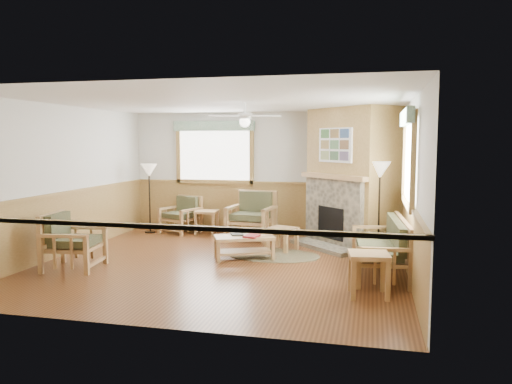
% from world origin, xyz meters
% --- Properties ---
extents(floor, '(6.00, 6.00, 0.01)m').
position_xyz_m(floor, '(0.00, 0.00, -0.01)').
color(floor, '#5C3319').
rests_on(floor, ground).
extents(ceiling, '(6.00, 6.00, 0.01)m').
position_xyz_m(ceiling, '(0.00, 0.00, 2.70)').
color(ceiling, white).
rests_on(ceiling, floor).
extents(wall_back, '(6.00, 0.02, 2.70)m').
position_xyz_m(wall_back, '(0.00, 3.00, 1.35)').
color(wall_back, silver).
rests_on(wall_back, floor).
extents(wall_front, '(6.00, 0.02, 2.70)m').
position_xyz_m(wall_front, '(0.00, -3.00, 1.35)').
color(wall_front, silver).
rests_on(wall_front, floor).
extents(wall_left, '(0.02, 6.00, 2.70)m').
position_xyz_m(wall_left, '(-3.00, 0.00, 1.35)').
color(wall_left, silver).
rests_on(wall_left, floor).
extents(wall_right, '(0.02, 6.00, 2.70)m').
position_xyz_m(wall_right, '(3.00, 0.00, 1.35)').
color(wall_right, silver).
rests_on(wall_right, floor).
extents(wainscot, '(6.00, 6.00, 1.10)m').
position_xyz_m(wainscot, '(0.00, 0.00, 0.55)').
color(wainscot, olive).
rests_on(wainscot, floor).
extents(fireplace, '(3.11, 3.11, 2.70)m').
position_xyz_m(fireplace, '(2.05, 2.05, 1.35)').
color(fireplace, olive).
rests_on(fireplace, floor).
extents(window_back, '(1.90, 0.16, 1.50)m').
position_xyz_m(window_back, '(-1.10, 2.96, 2.53)').
color(window_back, white).
rests_on(window_back, wall_back).
extents(window_right, '(0.16, 1.90, 1.50)m').
position_xyz_m(window_right, '(2.96, -0.20, 2.53)').
color(window_right, white).
rests_on(window_right, wall_right).
extents(ceiling_fan, '(1.59, 1.59, 0.36)m').
position_xyz_m(ceiling_fan, '(0.30, 0.30, 2.66)').
color(ceiling_fan, white).
rests_on(ceiling_fan, ceiling).
extents(sofa, '(1.92, 0.90, 0.86)m').
position_xyz_m(sofa, '(2.55, -0.08, 0.43)').
color(sofa, tan).
rests_on(sofa, floor).
extents(armchair_back_left, '(0.94, 0.94, 0.81)m').
position_xyz_m(armchair_back_left, '(-1.78, 2.52, 0.41)').
color(armchair_back_left, tan).
rests_on(armchair_back_left, floor).
extents(armchair_back_right, '(0.97, 0.97, 0.99)m').
position_xyz_m(armchair_back_right, '(-0.04, 2.14, 0.50)').
color(armchair_back_right, tan).
rests_on(armchair_back_right, floor).
extents(armchair_left, '(0.91, 0.91, 0.91)m').
position_xyz_m(armchair_left, '(-2.24, -0.90, 0.45)').
color(armchair_left, tan).
rests_on(armchair_left, floor).
extents(coffee_table, '(1.14, 0.87, 0.41)m').
position_xyz_m(coffee_table, '(0.26, 0.37, 0.20)').
color(coffee_table, tan).
rests_on(coffee_table, floor).
extents(end_table_chairs, '(0.48, 0.47, 0.52)m').
position_xyz_m(end_table_chairs, '(-1.15, 2.50, 0.26)').
color(end_table_chairs, tan).
rests_on(end_table_chairs, floor).
extents(end_table_sofa, '(0.58, 0.56, 0.58)m').
position_xyz_m(end_table_sofa, '(2.40, -1.29, 0.29)').
color(end_table_sofa, tan).
rests_on(end_table_sofa, floor).
extents(footstool, '(0.64, 0.64, 0.43)m').
position_xyz_m(footstool, '(0.78, 1.20, 0.22)').
color(footstool, tan).
rests_on(footstool, floor).
extents(braided_rug, '(1.72, 1.72, 0.01)m').
position_xyz_m(braided_rug, '(0.72, 0.73, 0.01)').
color(braided_rug, brown).
rests_on(braided_rug, floor).
extents(floor_lamp_left, '(0.47, 0.47, 1.56)m').
position_xyz_m(floor_lamp_left, '(-2.44, 2.36, 0.78)').
color(floor_lamp_left, black).
rests_on(floor_lamp_left, floor).
extents(floor_lamp_right, '(0.43, 0.43, 1.70)m').
position_xyz_m(floor_lamp_right, '(2.55, 1.28, 0.85)').
color(floor_lamp_right, black).
rests_on(floor_lamp_right, floor).
extents(book_red, '(0.27, 0.33, 0.03)m').
position_xyz_m(book_red, '(0.41, 0.32, 0.44)').
color(book_red, maroon).
rests_on(book_red, coffee_table).
extents(book_dark, '(0.29, 0.33, 0.03)m').
position_xyz_m(book_dark, '(0.11, 0.44, 0.43)').
color(book_dark, '#282821').
rests_on(book_dark, coffee_table).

